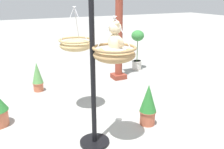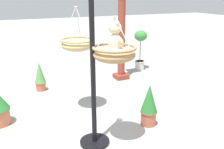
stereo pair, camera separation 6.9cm
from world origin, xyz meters
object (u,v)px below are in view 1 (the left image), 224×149
display_pole_central (93,92)px  hanging_basket_with_teddy (114,53)px  teddy_bear (116,39)px  potted_plant_tall_leafy (37,77)px  greenhouse_pillar_far_back (119,31)px  potted_plant_bushy_green (137,46)px  hanging_basket_left_high (76,44)px  potted_plant_small_succulent (148,104)px

display_pole_central → hanging_basket_with_teddy: 0.64m
display_pole_central → teddy_bear: (0.15, 0.27, 0.75)m
teddy_bear → potted_plant_tall_leafy: 3.00m
greenhouse_pillar_far_back → display_pole_central: bearing=-34.1°
potted_plant_tall_leafy → greenhouse_pillar_far_back: bearing=89.6°
hanging_basket_with_teddy → greenhouse_pillar_far_back: bearing=151.4°
potted_plant_bushy_green → hanging_basket_left_high: bearing=-52.8°
potted_plant_bushy_green → potted_plant_small_succulent: potted_plant_bushy_green is taller
hanging_basket_with_teddy → hanging_basket_left_high: size_ratio=0.78×
hanging_basket_with_teddy → potted_plant_bushy_green: hanging_basket_with_teddy is taller
greenhouse_pillar_far_back → potted_plant_small_succulent: bearing=-15.7°
hanging_basket_left_high → potted_plant_bushy_green: (-1.82, 2.40, -0.59)m
greenhouse_pillar_far_back → potted_plant_bushy_green: greenhouse_pillar_far_back is taller
hanging_basket_with_teddy → potted_plant_small_succulent: bearing=110.4°
greenhouse_pillar_far_back → potted_plant_tall_leafy: (-0.01, -2.05, -0.89)m
display_pole_central → potted_plant_small_succulent: size_ratio=3.58×
hanging_basket_with_teddy → potted_plant_bushy_green: size_ratio=0.52×
hanging_basket_with_teddy → teddy_bear: 0.19m
greenhouse_pillar_far_back → potted_plant_small_succulent: 2.59m
potted_plant_tall_leafy → potted_plant_bushy_green: bearing=99.3°
hanging_basket_left_high → hanging_basket_with_teddy: bearing=4.5°
hanging_basket_left_high → potted_plant_bushy_green: bearing=127.2°
potted_plant_tall_leafy → potted_plant_small_succulent: 2.75m
greenhouse_pillar_far_back → potted_plant_bushy_green: 1.13m
potted_plant_small_succulent → hanging_basket_left_high: bearing=-139.2°
potted_plant_tall_leafy → potted_plant_small_succulent: (2.37, 1.39, 0.03)m
display_pole_central → potted_plant_tall_leafy: size_ratio=3.84×
teddy_bear → hanging_basket_left_high: bearing=-174.5°
potted_plant_tall_leafy → potted_plant_bushy_green: potted_plant_bushy_green is taller
greenhouse_pillar_far_back → hanging_basket_with_teddy: bearing=-28.6°
potted_plant_small_succulent → display_pole_central: bearing=-82.3°
potted_plant_tall_leafy → potted_plant_small_succulent: size_ratio=0.93×
display_pole_central → greenhouse_pillar_far_back: display_pole_central is taller
potted_plant_bushy_green → hanging_basket_with_teddy: bearing=-36.3°
teddy_bear → potted_plant_bushy_green: teddy_bear is taller
teddy_bear → potted_plant_tall_leafy: bearing=-166.6°
display_pole_central → teddy_bear: 0.81m
potted_plant_bushy_green → potted_plant_small_succulent: bearing=-28.1°
teddy_bear → potted_plant_tall_leafy: (-2.66, -0.64, -1.23)m
hanging_basket_with_teddy → potted_plant_tall_leafy: bearing=-167.0°
potted_plant_tall_leafy → potted_plant_small_succulent: potted_plant_small_succulent is taller
greenhouse_pillar_far_back → potted_plant_small_succulent: (2.35, -0.66, -0.86)m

